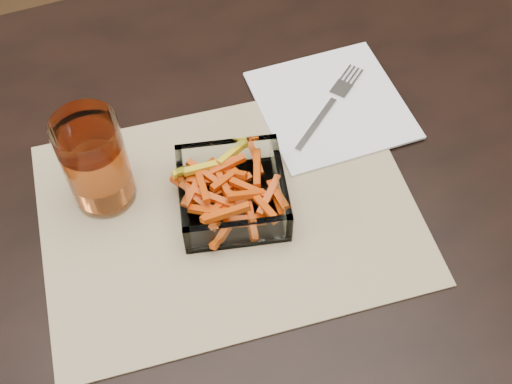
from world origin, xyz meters
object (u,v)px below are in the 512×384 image
(glass_bowl, at_px, (232,195))
(dining_table, at_px, (309,212))
(fork, at_px, (331,104))
(tumbler, at_px, (96,164))

(glass_bowl, bearing_deg, dining_table, 3.10)
(dining_table, bearing_deg, fork, 54.81)
(dining_table, xyz_separation_m, glass_bowl, (-0.11, -0.01, 0.11))
(tumbler, relative_size, fork, 0.90)
(dining_table, relative_size, glass_bowl, 10.63)
(fork, bearing_deg, dining_table, -72.96)
(dining_table, height_order, fork, fork)
(tumbler, distance_m, fork, 0.33)
(tumbler, bearing_deg, dining_table, -14.31)
(glass_bowl, distance_m, fork, 0.21)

